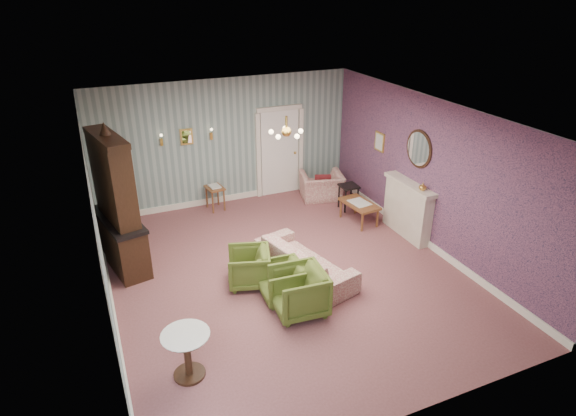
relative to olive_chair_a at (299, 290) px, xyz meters
name	(u,v)px	position (x,y,z in m)	size (l,w,h in m)	color
floor	(287,273)	(0.26, 1.09, -0.41)	(7.00, 7.00, 0.00)	brown
ceiling	(286,116)	(0.26, 1.09, 2.49)	(7.00, 7.00, 0.00)	white
wall_back	(226,142)	(0.26, 4.59, 1.04)	(6.00, 6.00, 0.00)	slate
wall_front	(412,323)	(0.26, -2.41, 1.04)	(6.00, 6.00, 0.00)	slate
wall_left	(99,234)	(-2.74, 1.09, 1.04)	(7.00, 7.00, 0.00)	slate
wall_right	(431,175)	(3.26, 1.09, 1.04)	(7.00, 7.00, 0.00)	slate
wall_right_floral	(430,175)	(3.24, 1.09, 1.04)	(7.00, 7.00, 0.00)	#A3516C
door	(280,151)	(1.56, 4.55, 0.67)	(1.12, 0.12, 2.16)	white
olive_chair_a	(299,290)	(0.00, 0.00, 0.00)	(0.80, 0.75, 0.82)	#4C5D20
olive_chair_b	(282,280)	(-0.10, 0.44, -0.06)	(0.68, 0.64, 0.70)	#4C5D20
olive_chair_c	(249,265)	(-0.46, 1.06, -0.05)	(0.70, 0.66, 0.72)	#4C5D20
sofa_chintz	(305,256)	(0.54, 0.91, -0.01)	(2.06, 0.60, 0.80)	#903A41
wingback_chair	(322,182)	(2.34, 3.81, 0.01)	(0.98, 0.63, 0.85)	#903A41
dresser	(115,200)	(-2.39, 2.56, 0.92)	(0.55, 1.60, 2.66)	black
fireplace	(407,209)	(3.12, 1.49, 0.17)	(0.30, 1.40, 1.16)	beige
mantel_vase	(423,187)	(3.10, 1.09, 0.82)	(0.15, 0.15, 0.15)	gold
oval_mirror	(419,149)	(3.22, 1.49, 1.44)	(0.04, 0.76, 0.84)	white
framed_print	(380,142)	(3.23, 2.84, 1.19)	(0.04, 0.34, 0.42)	gold
coffee_table	(359,212)	(2.51, 2.36, -0.18)	(0.51, 0.91, 0.47)	brown
side_table_black	(348,197)	(2.63, 3.03, -0.12)	(0.39, 0.39, 0.59)	black
pedestal_table	(187,355)	(-1.93, -0.69, -0.06)	(0.64, 0.64, 0.70)	black
nesting_table	(215,197)	(-0.17, 4.24, -0.11)	(0.36, 0.46, 0.60)	brown
gilt_mirror_back	(187,137)	(-0.64, 4.55, 1.29)	(0.28, 0.06, 0.36)	gold
sconce_left	(161,140)	(-1.19, 4.53, 1.29)	(0.16, 0.12, 0.30)	gold
sconce_right	(211,134)	(-0.09, 4.53, 1.29)	(0.16, 0.12, 0.30)	gold
chandelier	(286,133)	(0.26, 1.09, 2.22)	(0.56, 0.56, 0.36)	gold
burgundy_cushion	(323,182)	(2.29, 3.66, 0.07)	(0.38, 0.10, 0.38)	maroon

